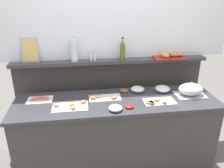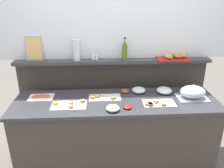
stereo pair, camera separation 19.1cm
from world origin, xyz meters
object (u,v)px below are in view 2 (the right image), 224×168
at_px(serving_cloche, 193,92).
at_px(bread_basket, 175,56).
at_px(glass_bowl_extra, 164,91).
at_px(framed_picture, 34,49).
at_px(sandwich_platter_side, 103,97).
at_px(condiment_bowl_red, 125,91).
at_px(water_carafe, 76,50).
at_px(salt_shaker, 93,57).
at_px(sandwich_platter_rear, 157,103).
at_px(sandwich_platter_front, 69,105).
at_px(glass_bowl_medium, 139,90).
at_px(cold_cuts_platter, 41,97).
at_px(olive_oil_bottle, 125,50).
at_px(pepper_shaker, 97,56).
at_px(glass_bowl_large, 113,108).
at_px(condiment_bowl_teal, 127,107).

relative_size(serving_cloche, bread_basket, 0.83).
distance_m(serving_cloche, glass_bowl_extra, 0.32).
bearing_deg(bread_basket, framed_picture, 178.80).
xyz_separation_m(sandwich_platter_side, glass_bowl_extra, (0.73, 0.09, 0.02)).
xyz_separation_m(glass_bowl_extra, condiment_bowl_red, (-0.47, 0.05, -0.02)).
bearing_deg(water_carafe, salt_shaker, 0.00).
relative_size(sandwich_platter_rear, serving_cloche, 1.02).
height_order(serving_cloche, framed_picture, framed_picture).
relative_size(sandwich_platter_front, glass_bowl_medium, 2.29).
bearing_deg(bread_basket, sandwich_platter_rear, -121.27).
bearing_deg(sandwich_platter_rear, serving_cloche, 15.82).
distance_m(cold_cuts_platter, serving_cloche, 1.73).
xyz_separation_m(sandwich_platter_front, olive_oil_bottle, (0.64, 0.50, 0.46)).
bearing_deg(pepper_shaker, sandwich_platter_front, -119.93).
distance_m(olive_oil_bottle, salt_shaker, 0.39).
relative_size(olive_oil_bottle, framed_picture, 0.95).
bearing_deg(cold_cuts_platter, bread_basket, 11.04).
bearing_deg(salt_shaker, sandwich_platter_side, -73.13).
xyz_separation_m(cold_cuts_platter, framed_picture, (-0.11, 0.35, 0.48)).
xyz_separation_m(sandwich_platter_front, salt_shaker, (0.26, 0.53, 0.38)).
bearing_deg(pepper_shaker, sandwich_platter_side, -79.65).
relative_size(glass_bowl_medium, framed_picture, 0.56).
bearing_deg(salt_shaker, sandwich_platter_rear, -38.81).
xyz_separation_m(serving_cloche, bread_basket, (-0.10, 0.43, 0.31)).
xyz_separation_m(sandwich_platter_front, condiment_bowl_red, (0.63, 0.31, 0.01)).
bearing_deg(salt_shaker, cold_cuts_platter, -152.39).
relative_size(glass_bowl_large, framed_picture, 0.49).
height_order(sandwich_platter_rear, cold_cuts_platter, sandwich_platter_rear).
xyz_separation_m(sandwich_platter_rear, glass_bowl_large, (-0.49, -0.11, 0.01)).
bearing_deg(condiment_bowl_teal, condiment_bowl_red, 87.00).
height_order(serving_cloche, pepper_shaker, pepper_shaker).
distance_m(glass_bowl_extra, condiment_bowl_teal, 0.60).
height_order(sandwich_platter_side, framed_picture, framed_picture).
relative_size(glass_bowl_extra, condiment_bowl_teal, 1.97).
bearing_deg(salt_shaker, framed_picture, 176.91).
height_order(cold_cuts_platter, condiment_bowl_red, condiment_bowl_red).
relative_size(cold_cuts_platter, framed_picture, 0.96).
bearing_deg(sandwich_platter_front, cold_cuts_platter, 148.36).
bearing_deg(glass_bowl_medium, glass_bowl_large, -128.45).
bearing_deg(pepper_shaker, bread_basket, 0.13).
height_order(salt_shaker, framed_picture, framed_picture).
distance_m(glass_bowl_extra, olive_oil_bottle, 0.68).
bearing_deg(salt_shaker, serving_cloche, -20.87).
height_order(cold_cuts_platter, glass_bowl_medium, glass_bowl_medium).
relative_size(salt_shaker, pepper_shaker, 1.00).
bearing_deg(glass_bowl_large, glass_bowl_medium, 51.55).
relative_size(sandwich_platter_front, pepper_shaker, 4.28).
bearing_deg(cold_cuts_platter, condiment_bowl_red, 5.57).
bearing_deg(olive_oil_bottle, pepper_shaker, 175.83).
height_order(sandwich_platter_side, sandwich_platter_front, same).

